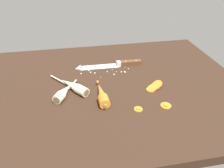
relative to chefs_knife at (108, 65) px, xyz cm
name	(u,v)px	position (x,y,z in cm)	size (l,w,h in cm)	color
ground_plane	(111,88)	(-1.28, -17.29, -2.65)	(120.00, 90.00, 4.00)	#332116
chefs_knife	(108,65)	(0.00, 0.00, 0.00)	(34.75, 4.75, 4.18)	silver
whole_carrot	(102,95)	(-6.95, -27.38, 1.45)	(4.75, 18.72, 4.20)	orange
parsnip_front	(74,86)	(-18.04, -18.82, 1.33)	(17.12, 19.94, 4.00)	beige
parsnip_mid_left	(63,93)	(-22.41, -22.75, 1.33)	(10.35, 16.24, 4.00)	beige
carrot_slice_stack	(154,87)	(16.78, -23.91, 0.19)	(7.93, 5.99, 3.32)	orange
carrot_slice_stray_near	(166,105)	(17.14, -36.48, -0.29)	(4.23, 4.23, 0.70)	orange
carrot_slice_stray_mid	(138,109)	(5.83, -36.61, -0.29)	(3.37, 3.37, 0.70)	orange
mince_crumbs	(106,71)	(-1.73, -5.57, -0.30)	(24.87, 9.55, 0.84)	beige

